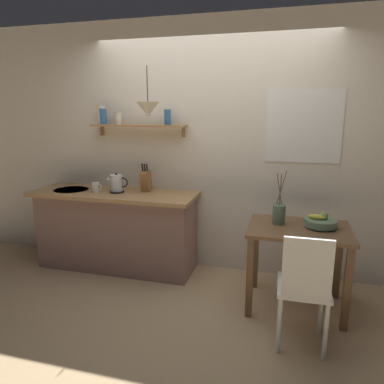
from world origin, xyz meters
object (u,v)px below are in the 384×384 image
at_px(fruit_bowl, 321,222).
at_px(dining_table, 298,243).
at_px(electric_kettle, 117,184).
at_px(coffee_mug_by_sink, 96,187).
at_px(dining_chair_near, 304,286).
at_px(knife_block, 146,180).
at_px(pendant_lamp, 148,109).
at_px(twig_vase, 279,214).

bearing_deg(fruit_bowl, dining_table, -163.78).
relative_size(fruit_bowl, electric_kettle, 1.16).
distance_m(electric_kettle, coffee_mug_by_sink, 0.24).
xyz_separation_m(dining_chair_near, knife_block, (-1.65, 1.04, 0.50)).
xyz_separation_m(electric_kettle, coffee_mug_by_sink, (-0.23, -0.05, -0.04)).
height_order(dining_table, pendant_lamp, pendant_lamp).
height_order(dining_table, coffee_mug_by_sink, coffee_mug_by_sink).
bearing_deg(knife_block, dining_table, -15.11).
xyz_separation_m(twig_vase, knife_block, (-1.43, 0.37, 0.16)).
height_order(fruit_bowl, twig_vase, twig_vase).
xyz_separation_m(twig_vase, electric_kettle, (-1.72, 0.26, 0.13)).
relative_size(dining_table, fruit_bowl, 3.18).
bearing_deg(electric_kettle, dining_chair_near, -25.38).
distance_m(dining_table, fruit_bowl, 0.27).
height_order(fruit_bowl, electric_kettle, electric_kettle).
relative_size(dining_table, coffee_mug_by_sink, 6.94).
relative_size(fruit_bowl, pendant_lamp, 0.59).
relative_size(twig_vase, electric_kettle, 2.06).
relative_size(twig_vase, coffee_mug_by_sink, 3.87).
relative_size(dining_chair_near, knife_block, 2.93).
bearing_deg(pendant_lamp, knife_block, 120.66).
bearing_deg(dining_chair_near, twig_vase, 108.22).
distance_m(dining_chair_near, twig_vase, 0.77).
height_order(dining_chair_near, twig_vase, twig_vase).
distance_m(electric_kettle, pendant_lamp, 0.91).
bearing_deg(dining_chair_near, electric_kettle, 154.62).
distance_m(dining_chair_near, coffee_mug_by_sink, 2.37).
bearing_deg(dining_table, dining_chair_near, -86.41).
bearing_deg(electric_kettle, knife_block, 21.73).
relative_size(fruit_bowl, coffee_mug_by_sink, 2.18).
relative_size(electric_kettle, coffee_mug_by_sink, 1.88).
bearing_deg(coffee_mug_by_sink, dining_table, -7.10).
xyz_separation_m(knife_block, coffee_mug_by_sink, (-0.52, -0.17, -0.07)).
xyz_separation_m(fruit_bowl, twig_vase, (-0.36, 0.01, 0.04)).
bearing_deg(dining_table, pendant_lamp, 172.83).
bearing_deg(electric_kettle, fruit_bowl, -7.36).
height_order(electric_kettle, knife_block, knife_block).
distance_m(dining_table, electric_kettle, 1.96).
distance_m(twig_vase, electric_kettle, 1.75).
bearing_deg(electric_kettle, pendant_lamp, -17.16).
height_order(dining_chair_near, knife_block, knife_block).
distance_m(fruit_bowl, twig_vase, 0.36).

